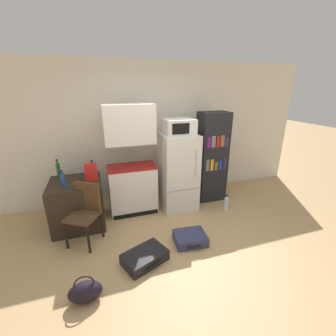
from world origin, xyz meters
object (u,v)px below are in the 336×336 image
Objects in this scene: chair at (85,208)px; suitcase_large_flat at (190,238)px; handbag at (85,292)px; water_bottle_front at (226,203)px; refrigerator at (178,172)px; side_table at (78,203)px; kitchen_hutch at (131,166)px; suitcase_small_flat at (145,257)px; bottle_green_tall at (58,169)px; bottle_blue_soda at (63,180)px; bottle_wine_dark at (93,170)px; cereal_box at (91,172)px; microwave at (179,127)px; bookshelf at (212,157)px.

chair is 1.60m from suitcase_large_flat.
water_bottle_front is at bearing 26.20° from handbag.
refrigerator reaches higher than handbag.
kitchen_hutch is (0.94, 0.16, 0.50)m from side_table.
side_table reaches higher than handbag.
handbag is at bearing -153.96° from suitcase_large_flat.
suitcase_large_flat is at bearing -8.49° from suitcase_small_flat.
bottle_green_tall reaches higher than bottle_blue_soda.
suitcase_large_flat is (1.29, -1.17, -0.83)m from bottle_wine_dark.
water_bottle_front is (2.34, -0.30, -0.80)m from cereal_box.
suitcase_large_flat is 1.23m from water_bottle_front.
refrigerator is 5.53× the size of bottle_blue_soda.
microwave reaches higher than bottle_blue_soda.
cereal_box is at bearing -175.30° from refrigerator.
bottle_green_tall is 2.42m from suitcase_large_flat.
side_table reaches higher than water_bottle_front.
refrigerator is 1.74m from chair.
refrigerator is 0.80× the size of bookshelf.
kitchen_hutch is 6.77× the size of bottle_wine_dark.
side_table is 0.41× the size of kitchen_hutch.
bottle_wine_dark is at bearing 84.18° from handbag.
refrigerator reaches higher than cereal_box.
side_table is 1.51m from suitcase_small_flat.
cereal_box reaches higher than bottle_blue_soda.
cereal_box is at bearing 148.89° from suitcase_large_flat.
bottle_blue_soda reaches higher than side_table.
bottle_blue_soda is 0.71× the size of handbag.
water_bottle_front is (2.75, -0.22, -0.76)m from bottle_blue_soda.
side_table is 2.66× the size of cereal_box.
bookshelf is (0.75, 0.12, -0.67)m from microwave.
side_table is 1.82m from refrigerator.
refrigerator is 1.94m from bottle_blue_soda.
suitcase_small_flat is at bearing -47.67° from bottle_blue_soda.
cereal_box is at bearing -10.90° from side_table.
bottle_wine_dark is (-1.50, 0.08, 0.19)m from refrigerator.
kitchen_hutch reaches higher than bottle_green_tall.
suitcase_large_flat is at bearing -36.33° from bottle_green_tall.
suitcase_small_flat is at bearing -126.25° from refrigerator.
chair is 1.12m from suitcase_small_flat.
side_table is at bearing 102.42° from suitcase_small_flat.
suitcase_small_flat is at bearing -126.27° from microwave.
chair is at bearing -164.44° from bookshelf.
chair is at bearing 111.15° from suitcase_small_flat.
kitchen_hutch is at bearing 123.80° from suitcase_large_flat.
bottle_green_tall is at bearing 149.08° from suitcase_large_flat.
bottle_blue_soda reaches higher than chair.
kitchen_hutch is 2.07m from handbag.
bookshelf is at bearing 9.06° from microwave.
side_table is 1.60m from handbag.
refrigerator is at bearing 4.70° from cereal_box.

